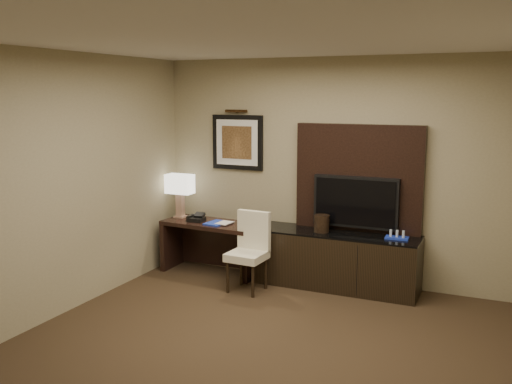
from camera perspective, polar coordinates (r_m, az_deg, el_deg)
The scene contains 17 objects.
floor at distance 5.06m, azimuth -0.80°, elevation -16.88°, with size 4.50×5.00×0.01m, color #2F2115.
ceiling at distance 4.54m, azimuth -0.88°, elevation 15.25°, with size 4.50×5.00×0.01m, color silver.
wall_back at distance 6.93m, azimuth 7.95°, elevation 2.10°, with size 4.50×0.01×2.70m, color gray.
wall_left at distance 5.92m, azimuth -20.99°, elevation 0.22°, with size 0.01×5.00×2.70m, color gray.
desk at distance 7.34m, azimuth -4.50°, elevation -5.53°, with size 1.24×0.53×0.66m, color black.
credenza at distance 6.83m, azimuth 8.00°, elevation -6.76°, with size 1.93×0.54×0.66m, color black.
tv_wall_panel at distance 6.81m, azimuth 10.22°, elevation 1.22°, with size 1.50×0.12×1.30m, color black.
tv at distance 6.75m, azimuth 9.95°, elevation -0.99°, with size 1.00×0.08×0.60m, color black.
artwork at distance 7.35m, azimuth -1.85°, elevation 4.98°, with size 0.70×0.04×0.70m, color black.
picture_light at distance 7.29m, azimuth -2.00°, elevation 8.09°, with size 0.04×0.04×0.30m, color #3C2613.
desk_chair at distance 6.62m, azimuth -0.93°, elevation -6.35°, with size 0.41×0.47×0.85m, color #ECE6C5, non-canonical shape.
table_lamp at distance 7.52m, azimuth -7.60°, elevation -0.44°, with size 0.34×0.20×0.56m, color tan, non-canonical shape.
desk_phone at distance 7.31m, azimuth -5.98°, elevation -2.55°, with size 0.20×0.18×0.10m, color black, non-canonical shape.
blue_folder at distance 7.15m, azimuth -3.97°, elevation -3.12°, with size 0.22×0.29×0.02m, color #1C37B8.
book at distance 7.15m, azimuth -3.77°, elevation -2.27°, with size 0.17×0.02×0.23m, color #B6B18F.
ice_bucket at distance 6.74m, azimuth 6.58°, elevation -3.14°, with size 0.18×0.18×0.20m, color black.
minibar_tray at distance 6.58m, azimuth 13.92°, elevation -4.18°, with size 0.25×0.15×0.09m, color #1A32AC, non-canonical shape.
Camera 1 is at (1.92, -4.10, 2.27)m, focal length 40.00 mm.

